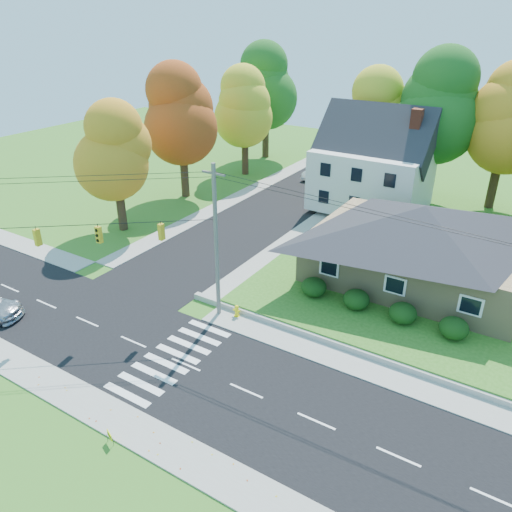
# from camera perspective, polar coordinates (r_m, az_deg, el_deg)

# --- Properties ---
(ground) EXTENTS (120.00, 120.00, 0.00)m
(ground) POSITION_cam_1_polar(r_m,az_deg,el_deg) (28.58, -8.01, -12.22)
(ground) COLOR #3D7923
(road_main) EXTENTS (90.00, 8.00, 0.02)m
(road_main) POSITION_cam_1_polar(r_m,az_deg,el_deg) (28.58, -8.02, -12.20)
(road_main) COLOR black
(road_main) RESTS_ON ground
(road_cross) EXTENTS (8.00, 44.00, 0.02)m
(road_cross) POSITION_cam_1_polar(r_m,az_deg,el_deg) (51.63, 3.51, 6.19)
(road_cross) COLOR black
(road_cross) RESTS_ON ground
(sidewalk_north) EXTENTS (90.00, 2.00, 0.08)m
(sidewalk_north) POSITION_cam_1_polar(r_m,az_deg,el_deg) (31.74, -2.25, -7.50)
(sidewalk_north) COLOR #9C9A90
(sidewalk_north) RESTS_ON ground
(sidewalk_south) EXTENTS (90.00, 2.00, 0.08)m
(sidewalk_south) POSITION_cam_1_polar(r_m,az_deg,el_deg) (25.96, -15.36, -17.69)
(sidewalk_south) COLOR #9C9A90
(sidewalk_south) RESTS_ON ground
(lawn) EXTENTS (30.00, 30.00, 0.50)m
(lawn) POSITION_cam_1_polar(r_m,az_deg,el_deg) (41.56, 26.10, -1.40)
(lawn) COLOR #3D7923
(lawn) RESTS_ON ground
(ranch_house) EXTENTS (14.60, 10.60, 5.40)m
(ranch_house) POSITION_cam_1_polar(r_m,az_deg,el_deg) (36.40, 18.23, 1.56)
(ranch_house) COLOR tan
(ranch_house) RESTS_ON lawn
(colonial_house) EXTENTS (10.40, 8.40, 9.60)m
(colonial_house) POSITION_cam_1_polar(r_m,az_deg,el_deg) (48.92, 13.22, 10.04)
(colonial_house) COLOR silver
(colonial_house) RESTS_ON lawn
(hedge_row) EXTENTS (10.70, 1.70, 1.27)m
(hedge_row) POSITION_cam_1_polar(r_m,az_deg,el_deg) (32.12, 13.88, -5.58)
(hedge_row) COLOR #163A10
(hedge_row) RESTS_ON lawn
(traffic_infrastructure) EXTENTS (38.10, 10.66, 10.00)m
(traffic_infrastructure) POSITION_cam_1_polar(r_m,az_deg,el_deg) (26.71, -7.11, -1.91)
(traffic_infrastructure) COLOR #666059
(traffic_infrastructure) RESTS_ON ground
(tree_lot_0) EXTENTS (6.72, 6.72, 12.51)m
(tree_lot_0) POSITION_cam_1_polar(r_m,az_deg,el_deg) (54.29, 13.81, 15.60)
(tree_lot_0) COLOR #3F2A19
(tree_lot_0) RESTS_ON lawn
(tree_lot_1) EXTENTS (7.84, 7.84, 14.60)m
(tree_lot_1) POSITION_cam_1_polar(r_m,az_deg,el_deg) (51.54, 20.08, 15.75)
(tree_lot_1) COLOR #3F2A19
(tree_lot_1) RESTS_ON lawn
(tree_lot_2) EXTENTS (7.28, 7.28, 13.56)m
(tree_lot_2) POSITION_cam_1_polar(r_m,az_deg,el_deg) (51.68, 26.83, 13.85)
(tree_lot_2) COLOR #3F2A19
(tree_lot_2) RESTS_ON lawn
(tree_west_0) EXTENTS (6.16, 6.16, 11.47)m
(tree_west_0) POSITION_cam_1_polar(r_m,az_deg,el_deg) (44.29, -15.94, 11.53)
(tree_west_0) COLOR #3F2A19
(tree_west_0) RESTS_ON ground
(tree_west_1) EXTENTS (7.28, 7.28, 13.56)m
(tree_west_1) POSITION_cam_1_polar(r_m,az_deg,el_deg) (51.72, -8.61, 15.71)
(tree_west_1) COLOR #3F2A19
(tree_west_1) RESTS_ON ground
(tree_west_2) EXTENTS (6.72, 6.72, 12.51)m
(tree_west_2) POSITION_cam_1_polar(r_m,az_deg,el_deg) (59.12, -1.30, 16.63)
(tree_west_2) COLOR #3F2A19
(tree_west_2) RESTS_ON ground
(tree_west_3) EXTENTS (7.84, 7.84, 14.60)m
(tree_west_3) POSITION_cam_1_polar(r_m,az_deg,el_deg) (66.69, 1.15, 18.86)
(tree_west_3) COLOR #3F2A19
(tree_west_3) RESTS_ON ground
(white_car) EXTENTS (2.09, 4.87, 1.56)m
(white_car) POSITION_cam_1_polar(r_m,az_deg,el_deg) (59.43, 7.04, 9.56)
(white_car) COLOR silver
(white_car) RESTS_ON road_cross
(fire_hydrant) EXTENTS (0.48, 0.38, 0.86)m
(fire_hydrant) POSITION_cam_1_polar(r_m,az_deg,el_deg) (32.05, -2.22, -6.34)
(fire_hydrant) COLOR yellow
(fire_hydrant) RESTS_ON ground
(yard_sign) EXTENTS (0.49, 0.22, 0.65)m
(yard_sign) POSITION_cam_1_polar(r_m,az_deg,el_deg) (24.76, -16.39, -19.10)
(yard_sign) COLOR black
(yard_sign) RESTS_ON ground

